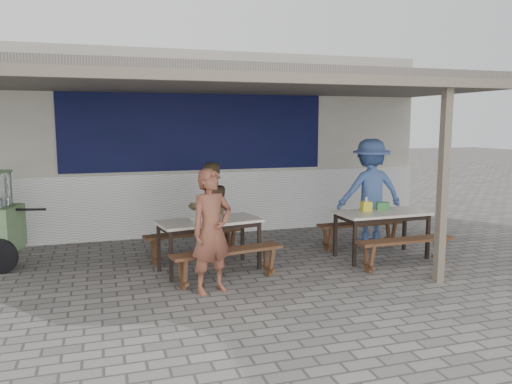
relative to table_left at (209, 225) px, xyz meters
The scene contains 16 objects.
ground 1.02m from the table_left, 48.18° to the right, with size 60.00×60.00×0.00m, color slate.
back_wall 3.23m from the table_left, 80.45° to the left, with size 9.00×1.28×3.50m.
warung_roof 2.14m from the table_left, 32.28° to the left, with size 9.00×4.21×2.81m.
table_left is the anchor object (origin of this frame).
bench_left_street 0.72m from the table_left, 79.73° to the right, with size 1.60×0.56×0.45m.
bench_left_wall 0.72m from the table_left, 100.27° to the left, with size 1.60×0.56×0.45m.
table_right 2.77m from the table_left, ahead, with size 1.45×0.77×0.75m.
bench_right_street 2.91m from the table_left, 16.10° to the right, with size 1.54×0.32×0.45m.
bench_right_wall 2.81m from the table_left, 10.03° to the left, with size 1.54×0.32×0.45m.
patron_street_side 0.97m from the table_left, 100.28° to the right, with size 0.58×0.38×1.59m, color brown.
patron_wall_side 0.96m from the table_left, 77.08° to the left, with size 0.73×0.57×1.51m, color brown.
patron_right_table 3.25m from the table_left, 14.97° to the left, with size 1.21×0.69×1.87m, color #4B6BB0.
tissue_box 2.57m from the table_left, ahead, with size 0.15×0.15×0.15m, color yellow.
donation_box 2.86m from the table_left, ahead, with size 0.19×0.13×0.13m, color #387E3E.
condiment_jar 0.38m from the table_left, 32.78° to the left, with size 0.07×0.07×0.08m, color silver.
condiment_bowl 0.23m from the table_left, 156.95° to the right, with size 0.21×0.21×0.05m, color white.
Camera 1 is at (-2.00, -6.42, 2.15)m, focal length 35.00 mm.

